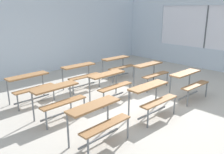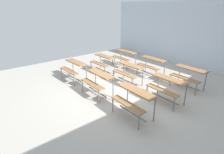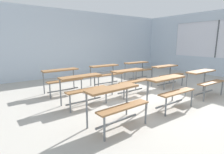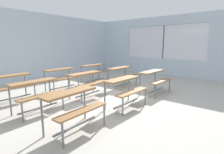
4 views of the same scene
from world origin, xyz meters
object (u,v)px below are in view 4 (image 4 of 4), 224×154
object	(u,v)px
desk_bench_r0c2	(155,77)
desk_bench_r2c1	(61,74)
desk_bench_r0c1	(125,86)
desk_bench_r2c0	(11,82)
desk_bench_r2c2	(95,69)
desk_bench_r1c0	(36,89)
desk_bench_r1c2	(122,72)
desk_bench_r1c1	(87,79)
desk_bench_r0c0	(74,102)

from	to	relation	value
desk_bench_r0c2	desk_bench_r2c1	distance (m)	3.20
desk_bench_r0c1	desk_bench_r2c0	world-z (taller)	same
desk_bench_r2c0	desk_bench_r2c2	distance (m)	3.29
desk_bench_r1c0	desk_bench_r2c0	size ratio (longest dim) A/B	1.00
desk_bench_r2c1	desk_bench_r2c2	distance (m)	1.64
desk_bench_r1c0	desk_bench_r2c2	distance (m)	3.50
desk_bench_r1c0	desk_bench_r0c2	bearing A→B (deg)	-25.27
desk_bench_r1c0	desk_bench_r1c2	distance (m)	3.32
desk_bench_r1c2	desk_bench_r2c0	xyz separation A→B (m)	(-3.37, 1.39, 0.00)
desk_bench_r1c1	desk_bench_r2c1	world-z (taller)	same
desk_bench_r0c0	desk_bench_r0c2	world-z (taller)	same
desk_bench_r0c0	desk_bench_r2c0	world-z (taller)	same
desk_bench_r1c1	desk_bench_r1c2	bearing A→B (deg)	-2.85
desk_bench_r0c2	desk_bench_r2c1	size ratio (longest dim) A/B	1.01
desk_bench_r0c1	desk_bench_r1c1	xyz separation A→B (m)	(-0.01, 1.41, 0.00)
desk_bench_r1c0	desk_bench_r2c2	bearing A→B (deg)	20.80
desk_bench_r0c2	desk_bench_r1c0	xyz separation A→B (m)	(-3.25, 1.43, 0.00)
desk_bench_r2c1	desk_bench_r2c2	xyz separation A→B (m)	(1.64, 0.01, 0.00)
desk_bench_r2c1	desk_bench_r1c2	bearing A→B (deg)	-37.91
desk_bench_r0c2	desk_bench_r2c2	xyz separation A→B (m)	(-0.01, 2.76, 0.00)
desk_bench_r1c2	desk_bench_r2c2	world-z (taller)	same
desk_bench_r1c0	desk_bench_r0c0	bearing A→B (deg)	-92.29
desk_bench_r1c2	desk_bench_r0c0	bearing A→B (deg)	-156.42
desk_bench_r1c1	desk_bench_r0c2	bearing A→B (deg)	-41.36
desk_bench_r0c0	desk_bench_r0c2	xyz separation A→B (m)	(3.26, -0.02, 0.00)
desk_bench_r2c0	desk_bench_r0c0	bearing A→B (deg)	-91.09
desk_bench_r1c0	desk_bench_r2c1	bearing A→B (deg)	38.06
desk_bench_r2c0	desk_bench_r2c1	world-z (taller)	same
desk_bench_r0c0	desk_bench_r1c2	bearing A→B (deg)	19.76
desk_bench_r0c0	desk_bench_r2c2	size ratio (longest dim) A/B	1.00
desk_bench_r0c0	desk_bench_r2c1	bearing A→B (deg)	57.28
desk_bench_r2c1	desk_bench_r0c1	bearing A→B (deg)	-88.90
desk_bench_r0c1	desk_bench_r0c2	world-z (taller)	same
desk_bench_r0c1	desk_bench_r0c2	xyz separation A→B (m)	(1.65, -0.01, 0.00)
desk_bench_r0c2	desk_bench_r1c0	size ratio (longest dim) A/B	1.00
desk_bench_r0c2	desk_bench_r2c1	bearing A→B (deg)	122.65
desk_bench_r0c0	desk_bench_r1c2	distance (m)	3.59
desk_bench_r2c0	desk_bench_r2c1	xyz separation A→B (m)	(1.64, 0.00, 0.00)
desk_bench_r0c1	desk_bench_r0c0	bearing A→B (deg)	-179.24
desk_bench_r0c1	desk_bench_r2c0	xyz separation A→B (m)	(-1.65, 2.73, 0.00)
desk_bench_r1c2	desk_bench_r2c0	distance (m)	3.64
desk_bench_r1c1	desk_bench_r2c2	size ratio (longest dim) A/B	0.99
desk_bench_r0c2	desk_bench_r1c1	xyz separation A→B (m)	(-1.66, 1.42, 0.00)
desk_bench_r2c0	desk_bench_r0c1	bearing A→B (deg)	-60.63
desk_bench_r2c2	desk_bench_r1c1	bearing A→B (deg)	-138.75
desk_bench_r0c0	desk_bench_r2c0	distance (m)	2.73
desk_bench_r2c2	desk_bench_r0c1	bearing A→B (deg)	-118.59
desk_bench_r0c0	desk_bench_r1c0	bearing A→B (deg)	87.08
desk_bench_r0c2	desk_bench_r1c1	size ratio (longest dim) A/B	1.01
desk_bench_r1c1	desk_bench_r2c1	size ratio (longest dim) A/B	1.00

